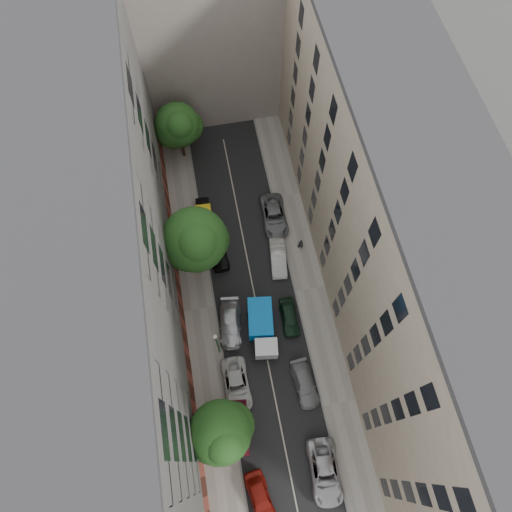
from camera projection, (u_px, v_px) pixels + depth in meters
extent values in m
plane|color=#4C4C49|center=(255.00, 299.00, 44.59)|extent=(120.00, 120.00, 0.00)
cube|color=black|center=(255.00, 299.00, 44.58)|extent=(8.00, 44.00, 0.02)
cube|color=gray|center=(199.00, 309.00, 44.10)|extent=(3.00, 44.00, 0.15)
cube|color=gray|center=(310.00, 289.00, 44.95)|extent=(3.00, 44.00, 0.15)
cube|color=#514F4C|center=(113.00, 281.00, 34.64)|extent=(8.00, 44.00, 20.00)
cube|color=tan|center=(390.00, 233.00, 36.35)|extent=(8.00, 44.00, 20.00)
cube|color=gray|center=(206.00, 22.00, 47.83)|extent=(18.00, 12.00, 18.00)
cube|color=black|center=(262.00, 331.00, 42.70)|extent=(2.84, 5.67, 0.30)
cube|color=silver|center=(266.00, 349.00, 41.09)|extent=(2.21, 1.87, 1.71)
cube|color=#0C86F1|center=(260.00, 319.00, 42.11)|extent=(2.69, 3.89, 1.81)
cylinder|color=black|center=(256.00, 353.00, 41.96)|extent=(0.28, 0.84, 0.84)
cylinder|color=black|center=(276.00, 349.00, 42.11)|extent=(0.28, 0.84, 0.84)
cylinder|color=black|center=(249.00, 317.00, 43.40)|extent=(0.28, 0.84, 0.84)
cylinder|color=black|center=(269.00, 313.00, 43.55)|extent=(0.28, 0.84, 0.84)
imported|color=maroon|center=(260.00, 498.00, 36.78)|extent=(2.35, 4.47, 1.45)
imported|color=#50101B|center=(239.00, 428.00, 38.98)|extent=(2.11, 4.71, 1.50)
imported|color=silver|center=(237.00, 384.00, 40.54)|extent=(2.30, 4.93, 1.37)
imported|color=#B3B4B8|center=(230.00, 324.00, 42.82)|extent=(2.72, 5.20, 1.44)
imported|color=black|center=(218.00, 252.00, 45.91)|extent=(1.92, 4.40, 1.47)
imported|color=black|center=(204.00, 216.00, 47.70)|extent=(1.59, 4.20, 1.37)
imported|color=#B1B0B5|center=(325.00, 472.00, 37.56)|extent=(2.81, 5.51, 1.49)
imported|color=gray|center=(305.00, 384.00, 40.60)|extent=(2.10, 4.50, 1.27)
imported|color=black|center=(289.00, 317.00, 43.14)|extent=(1.72, 3.99, 1.34)
imported|color=silver|center=(278.00, 258.00, 45.65)|extent=(1.98, 4.43, 1.41)
imported|color=slate|center=(274.00, 216.00, 47.63)|extent=(2.64, 5.37, 1.47)
cylinder|color=#382619|center=(223.00, 435.00, 38.20)|extent=(0.36, 0.36, 2.36)
cylinder|color=#382619|center=(222.00, 433.00, 36.36)|extent=(0.24, 0.24, 1.69)
sphere|color=#214E1A|center=(220.00, 432.00, 34.86)|extent=(4.92, 4.92, 4.92)
sphere|color=#214E1A|center=(231.00, 425.00, 35.83)|extent=(3.69, 3.69, 3.69)
sphere|color=#214E1A|center=(213.00, 441.00, 35.03)|extent=(3.45, 3.45, 3.45)
sphere|color=#214E1A|center=(224.00, 442.00, 33.75)|extent=(3.20, 3.20, 3.20)
cylinder|color=#382619|center=(201.00, 262.00, 44.32)|extent=(0.36, 0.36, 3.18)
cylinder|color=#382619|center=(198.00, 250.00, 41.85)|extent=(0.24, 0.24, 2.27)
sphere|color=#214E1A|center=(195.00, 240.00, 39.82)|extent=(5.84, 5.84, 5.84)
sphere|color=#214E1A|center=(206.00, 239.00, 41.05)|extent=(4.38, 4.38, 4.38)
sphere|color=#214E1A|center=(189.00, 249.00, 40.14)|extent=(4.09, 4.09, 4.09)
sphere|color=#214E1A|center=(197.00, 241.00, 38.44)|extent=(3.80, 3.80, 3.80)
cylinder|color=#382619|center=(183.00, 148.00, 50.50)|extent=(0.36, 0.36, 2.42)
cylinder|color=#382619|center=(180.00, 136.00, 48.61)|extent=(0.24, 0.24, 1.73)
sphere|color=#214E1A|center=(177.00, 125.00, 47.06)|extent=(4.67, 4.67, 4.67)
sphere|color=#214E1A|center=(187.00, 126.00, 48.05)|extent=(3.50, 3.50, 3.50)
sphere|color=#214E1A|center=(172.00, 133.00, 47.25)|extent=(3.27, 3.27, 3.27)
sphere|color=#214E1A|center=(179.00, 125.00, 45.94)|extent=(3.04, 3.04, 3.04)
cylinder|color=#185426|center=(218.00, 345.00, 39.84)|extent=(0.14, 0.14, 5.38)
sphere|color=silver|center=(215.00, 337.00, 37.31)|extent=(0.36, 0.36, 0.36)
imported|color=black|center=(300.00, 244.00, 46.00)|extent=(0.65, 0.47, 1.63)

